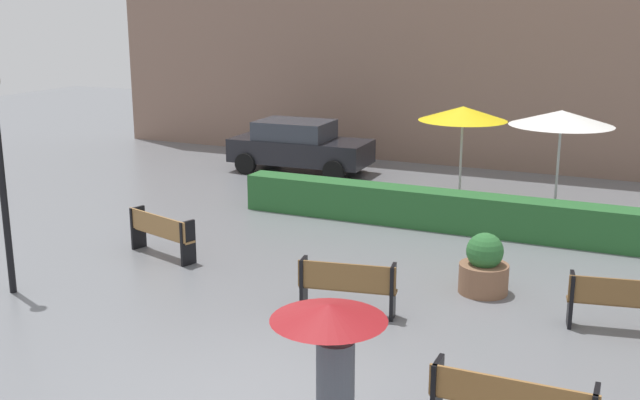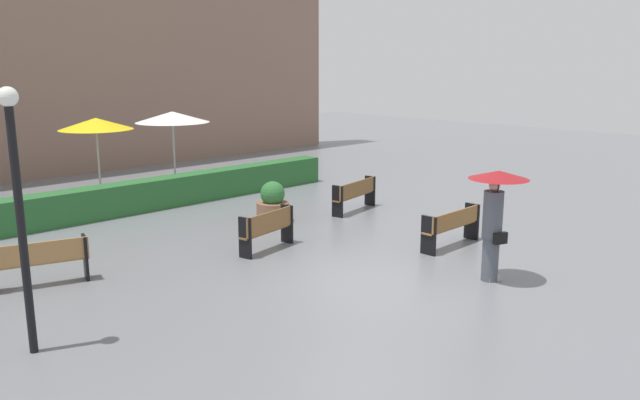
{
  "view_description": "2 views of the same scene",
  "coord_description": "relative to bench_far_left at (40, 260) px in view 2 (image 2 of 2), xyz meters",
  "views": [
    {
      "loc": [
        4.55,
        -7.99,
        4.91
      ],
      "look_at": [
        -1.07,
        4.26,
        1.5
      ],
      "focal_mm": 43.05,
      "sensor_mm": 36.0,
      "label": 1
    },
    {
      "loc": [
        -8.77,
        -7.75,
        4.18
      ],
      "look_at": [
        1.36,
        2.51,
        1.02
      ],
      "focal_mm": 35.56,
      "sensor_mm": 36.0,
      "label": 2
    }
  ],
  "objects": [
    {
      "name": "ground_plane",
      "position": [
        4.52,
        -4.08,
        -0.53
      ],
      "size": [
        60.0,
        60.0,
        0.0
      ],
      "primitive_type": "plane",
      "color": "slate"
    },
    {
      "name": "bench_far_left",
      "position": [
        0.0,
        0.0,
        0.0
      ],
      "size": [
        1.76,
        0.82,
        0.89
      ],
      "color": "#9E7242",
      "rests_on": "ground"
    },
    {
      "name": "bench_far_right",
      "position": [
        8.82,
        -0.03,
        -0.0
      ],
      "size": [
        1.92,
        0.68,
        0.88
      ],
      "color": "brown",
      "rests_on": "ground"
    },
    {
      "name": "bench_near_right",
      "position": [
        7.76,
        -3.99,
        -0.01
      ],
      "size": [
        1.9,
        0.4,
        0.87
      ],
      "color": "olive",
      "rests_on": "ground"
    },
    {
      "name": "bench_mid_center",
      "position": [
        4.58,
        -1.23,
        0.01
      ],
      "size": [
        1.63,
        0.61,
        0.91
      ],
      "color": "brown",
      "rests_on": "ground"
    },
    {
      "name": "pedestrian_with_umbrella",
      "position": [
        6.34,
        -5.84,
        0.96
      ],
      "size": [
        1.13,
        1.13,
        2.19
      ],
      "color": "#4C515B",
      "rests_on": "ground"
    },
    {
      "name": "planter_pot",
      "position": [
        6.37,
        0.71,
        -0.06
      ],
      "size": [
        0.87,
        0.87,
        1.09
      ],
      "color": "brown",
      "rests_on": "ground"
    },
    {
      "name": "lamp_post",
      "position": [
        -1.19,
        -2.74,
        1.84
      ],
      "size": [
        0.28,
        0.28,
        3.86
      ],
      "color": "black",
      "rests_on": "ground"
    },
    {
      "name": "patio_umbrella_yellow",
      "position": [
        4.4,
        6.59,
        1.81
      ],
      "size": [
        2.2,
        2.2,
        2.52
      ],
      "color": "silver",
      "rests_on": "ground"
    },
    {
      "name": "patio_umbrella_white",
      "position": [
        6.8,
        6.17,
        1.89
      ],
      "size": [
        2.38,
        2.38,
        2.6
      ],
      "color": "silver",
      "rests_on": "ground"
    },
    {
      "name": "hedge_strip",
      "position": [
        5.49,
        4.32,
        -0.1
      ],
      "size": [
        11.54,
        0.7,
        0.87
      ],
      "primitive_type": "cube",
      "color": "#28602D",
      "rests_on": "ground"
    },
    {
      "name": "building_facade",
      "position": [
        4.52,
        11.92,
        5.4
      ],
      "size": [
        28.0,
        1.2,
        11.85
      ],
      "primitive_type": "cube",
      "color": "#846656",
      "rests_on": "ground"
    }
  ]
}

